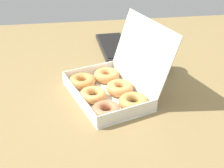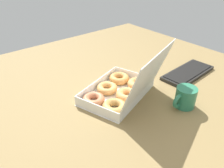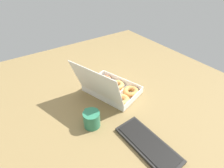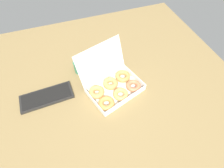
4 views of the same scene
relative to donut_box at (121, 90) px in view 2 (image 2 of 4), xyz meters
The scene contains 4 objects.
ground_plane 4.70cm from the donut_box, 42.13° to the left, with size 180.00×180.00×2.00cm, color olive.
donut_box is the anchor object (origin of this frame).
keyboard 44.94cm from the donut_box, 169.61° to the left, with size 34.77×15.69×2.20cm.
coffee_mug 29.45cm from the donut_box, 124.71° to the left, with size 12.91×9.12×9.38cm.
Camera 2 is at (57.77, 63.79, 60.24)cm, focal length 35.00 mm.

